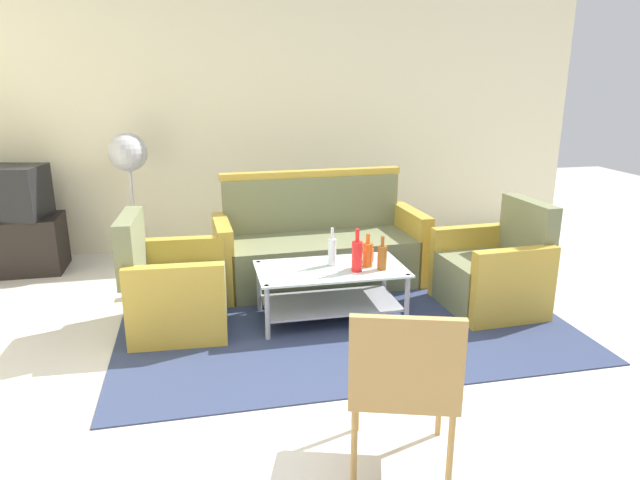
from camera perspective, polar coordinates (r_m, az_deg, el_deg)
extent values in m
plane|color=beige|center=(3.62, 4.83, -13.36)|extent=(14.00, 14.00, 0.00)
cube|color=beige|center=(6.15, -3.37, 12.65)|extent=(6.52, 0.12, 2.80)
cube|color=#2D3856|center=(4.41, 1.96, -7.58)|extent=(3.26, 2.30, 0.01)
cube|color=#6B704C|center=(4.96, 0.06, -2.12)|extent=(1.62, 0.76, 0.42)
cube|color=#6B704C|center=(5.14, -0.83, 3.74)|extent=(1.60, 0.20, 0.48)
cube|color=#B79333|center=(5.20, 9.07, -0.32)|extent=(0.15, 0.70, 0.62)
cube|color=#B79333|center=(4.80, -9.70, -1.74)|extent=(0.15, 0.70, 0.62)
cube|color=#B79333|center=(5.09, -0.84, 6.71)|extent=(1.64, 0.16, 0.06)
cube|color=#6B704C|center=(4.26, -13.87, -5.95)|extent=(0.69, 0.63, 0.40)
cube|color=#6B704C|center=(4.16, -18.52, -0.65)|extent=(0.15, 0.61, 0.45)
cube|color=#B79333|center=(4.54, -13.66, -3.33)|extent=(0.66, 0.13, 0.58)
cube|color=#B79333|center=(3.92, -14.30, -6.54)|extent=(0.66, 0.13, 0.58)
cube|color=#6B704C|center=(4.66, 16.55, -4.19)|extent=(0.69, 0.63, 0.40)
cube|color=#6B704C|center=(4.71, 20.20, 1.10)|extent=(0.15, 0.61, 0.45)
cube|color=#B79333|center=(4.37, 18.87, -4.50)|extent=(0.66, 0.13, 0.58)
cube|color=#B79333|center=(4.90, 14.66, -1.93)|extent=(0.66, 0.13, 0.58)
cube|color=silver|center=(4.21, 1.08, -2.92)|extent=(1.10, 0.60, 0.02)
cube|color=#9E9EA5|center=(4.31, 1.06, -6.35)|extent=(1.00, 0.52, 0.02)
cylinder|color=#9E9EA5|center=(4.44, -6.15, -4.63)|extent=(0.04, 0.04, 0.40)
cylinder|color=#9E9EA5|center=(4.64, 6.48, -3.67)|extent=(0.04, 0.04, 0.40)
cylinder|color=#9E9EA5|center=(3.96, -5.32, -7.27)|extent=(0.04, 0.04, 0.40)
cylinder|color=#9E9EA5|center=(4.19, 8.74, -6.03)|extent=(0.04, 0.04, 0.40)
cylinder|color=silver|center=(4.24, 1.23, -1.24)|extent=(0.06, 0.06, 0.20)
cylinder|color=silver|center=(4.19, 1.24, 0.65)|extent=(0.02, 0.02, 0.09)
cylinder|color=#D85919|center=(4.23, 4.82, -1.51)|extent=(0.08, 0.08, 0.18)
cylinder|color=#D85919|center=(4.19, 4.86, 0.14)|extent=(0.03, 0.03, 0.08)
cylinder|color=red|center=(4.11, 3.75, -1.67)|extent=(0.08, 0.08, 0.22)
cylinder|color=red|center=(4.07, 3.79, 0.47)|extent=(0.03, 0.03, 0.10)
cylinder|color=brown|center=(4.17, 6.27, -1.80)|extent=(0.07, 0.07, 0.18)
cylinder|color=brown|center=(4.14, 6.32, -0.13)|extent=(0.03, 0.03, 0.08)
cylinder|color=red|center=(4.36, 4.89, -1.49)|extent=(0.08, 0.08, 0.10)
cube|color=black|center=(6.00, -28.14, -0.43)|extent=(0.80, 0.50, 0.52)
cube|color=black|center=(5.89, -28.79, 4.23)|extent=(0.68, 0.56, 0.48)
cube|color=black|center=(6.09, -27.82, 4.69)|extent=(0.50, 0.11, 0.36)
cylinder|color=#2D2D33|center=(5.91, -17.83, -1.97)|extent=(0.32, 0.32, 0.03)
cylinder|color=#B2B2B7|center=(5.78, -18.25, 2.64)|extent=(0.03, 0.03, 0.95)
sphere|color=#B2B2B7|center=(5.68, -18.78, 8.37)|extent=(0.36, 0.36, 0.36)
cube|color=#AD844C|center=(2.74, 8.22, -13.88)|extent=(0.60, 0.60, 0.04)
cube|color=#AD844C|center=(2.44, 8.67, -12.00)|extent=(0.47, 0.18, 0.40)
cylinder|color=#AD844C|center=(3.02, 3.74, -15.24)|extent=(0.03, 0.03, 0.42)
cylinder|color=#AD844C|center=(3.04, 11.96, -15.34)|extent=(0.03, 0.03, 0.42)
cylinder|color=#AD844C|center=(2.67, 3.46, -19.95)|extent=(0.03, 0.03, 0.42)
cylinder|color=#AD844C|center=(2.70, 12.99, -20.00)|extent=(0.03, 0.03, 0.42)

